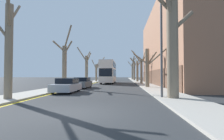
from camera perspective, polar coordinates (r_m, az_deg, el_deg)
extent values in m
plane|color=#2B2D30|center=(7.86, -12.46, -13.55)|extent=(300.00, 300.00, 0.00)
cube|color=#A39E93|center=(57.95, -3.74, -3.33)|extent=(2.76, 120.00, 0.12)
cube|color=#A39E93|center=(57.51, 7.66, -3.33)|extent=(2.76, 120.00, 0.12)
cube|color=#93664C|center=(32.30, 22.14, 7.38)|extent=(10.00, 30.86, 13.38)
cube|color=brown|center=(30.71, 13.31, -2.42)|extent=(0.12, 30.25, 2.50)
cube|color=yellow|center=(57.75, -2.20, -3.39)|extent=(0.24, 120.00, 0.01)
cylinder|color=#7A6B56|center=(13.16, -30.66, 5.08)|extent=(0.49, 0.49, 6.25)
cylinder|color=#7A6B56|center=(14.85, -30.95, 18.33)|extent=(1.44, 1.53, 2.75)
cylinder|color=#7A6B56|center=(12.62, -30.68, 16.56)|extent=(1.36, 2.01, 1.83)
cylinder|color=#7A6B56|center=(14.26, -29.19, 15.65)|extent=(0.29, 1.39, 1.69)
cylinder|color=#7A6B56|center=(22.94, -15.29, 0.95)|extent=(0.57, 0.57, 5.37)
cylinder|color=#7A6B56|center=(22.73, -16.97, 7.43)|extent=(1.19, 1.56, 1.24)
cylinder|color=#7A6B56|center=(22.67, -14.24, 10.37)|extent=(1.47, 1.42, 2.74)
cylinder|color=#7A6B56|center=(22.78, -14.15, 7.12)|extent=(1.31, 0.73, 1.64)
cylinder|color=#7A6B56|center=(34.84, -8.32, 0.11)|extent=(0.59, 0.59, 5.52)
cylinder|color=#7A6B56|center=(34.72, -7.65, 3.94)|extent=(1.14, 0.62, 1.99)
cylinder|color=#7A6B56|center=(35.62, -7.76, 4.94)|extent=(0.65, 1.43, 1.52)
cylinder|color=#7A6B56|center=(35.09, -9.79, 5.07)|extent=(1.99, 0.62, 2.90)
cylinder|color=#7A6B56|center=(46.17, -5.16, -0.94)|extent=(0.54, 0.54, 4.60)
cylinder|color=#7A6B56|center=(46.23, -4.53, 2.20)|extent=(1.18, 0.25, 2.02)
cylinder|color=#7A6B56|center=(46.41, -5.87, 1.79)|extent=(1.38, 0.32, 2.61)
cylinder|color=#7A6B56|center=(46.24, -3.82, 2.49)|extent=(2.32, 0.40, 2.91)
cylinder|color=#7A6B56|center=(46.61, -4.12, 1.73)|extent=(1.78, 1.19, 2.70)
cylinder|color=#7A6B56|center=(57.63, -3.43, -1.12)|extent=(0.87, 0.87, 4.59)
cylinder|color=#7A6B56|center=(58.48, -3.71, 0.74)|extent=(1.18, 1.85, 2.24)
cylinder|color=#7A6B56|center=(57.54, -2.62, 1.10)|extent=(1.89, 0.43, 2.15)
cylinder|color=#7A6B56|center=(57.45, -2.35, 0.62)|extent=(2.46, 0.51, 3.02)
cylinder|color=#7A6B56|center=(56.16, -3.44, 0.38)|extent=(0.69, 3.19, 2.23)
cylinder|color=#7A6B56|center=(12.53, 19.15, 6.94)|extent=(0.75, 0.75, 6.98)
cylinder|color=#7A6B56|center=(12.82, 17.94, 19.89)|extent=(1.04, 1.16, 2.31)
cylinder|color=#7A6B56|center=(12.97, 16.29, 20.33)|extent=(1.56, 0.75, 1.38)
cylinder|color=#7A6B56|center=(13.15, 21.95, 14.50)|extent=(1.55, 0.38, 1.45)
cylinder|color=#7A6B56|center=(23.45, 11.43, 0.57)|extent=(0.53, 0.53, 5.13)
cylinder|color=#7A6B56|center=(23.43, 12.85, 3.64)|extent=(1.34, 0.60, 1.82)
cylinder|color=#7A6B56|center=(22.47, 14.20, 3.93)|extent=(2.09, 2.64, 1.97)
cylinder|color=#7A6B56|center=(23.37, 9.24, 3.68)|extent=(1.92, 0.34, 1.47)
cylinder|color=#7A6B56|center=(33.67, 9.56, -0.64)|extent=(0.46, 0.46, 4.56)
cylinder|color=#7A6B56|center=(35.02, 8.15, 4.45)|extent=(1.65, 2.60, 2.45)
cylinder|color=#7A6B56|center=(34.68, 10.20, 4.04)|extent=(1.16, 1.78, 2.71)
cylinder|color=#7A6B56|center=(33.21, 10.41, 3.65)|extent=(1.09, 1.50, 1.91)
cylinder|color=#7A6B56|center=(32.95, 10.55, 4.08)|extent=(1.18, 2.04, 1.63)
cylinder|color=#7A6B56|center=(34.09, 7.96, 4.30)|extent=(1.99, 0.82, 2.73)
cylinder|color=#7A6B56|center=(44.77, 8.27, -0.43)|extent=(0.57, 0.57, 5.33)
cylinder|color=#7A6B56|center=(45.73, 7.94, 2.79)|extent=(0.60, 1.87, 2.09)
cylinder|color=#7A6B56|center=(44.26, 8.47, 2.57)|extent=(0.47, 1.47, 1.79)
cylinder|color=#7A6B56|center=(45.78, 8.84, 2.11)|extent=(1.29, 1.96, 2.00)
cylinder|color=#7A6B56|center=(45.54, 8.33, 0.74)|extent=(0.43, 1.62, 1.44)
cylinder|color=#7A6B56|center=(44.65, 9.66, 2.89)|extent=(2.33, 0.93, 2.29)
cylinder|color=#7A6B56|center=(56.00, 7.26, -0.29)|extent=(0.62, 0.62, 6.14)
cylinder|color=#7A6B56|center=(55.91, 6.55, 3.09)|extent=(1.61, 0.75, 1.91)
cylinder|color=#7A6B56|center=(55.45, 7.54, 1.42)|extent=(0.75, 1.51, 1.87)
cylinder|color=#7A6B56|center=(56.48, 6.76, 3.08)|extent=(1.19, 0.91, 2.00)
cylinder|color=#7A6B56|center=(67.62, 6.65, -0.52)|extent=(0.60, 0.60, 6.21)
cylinder|color=#7A6B56|center=(66.93, 7.02, 2.73)|extent=(1.07, 2.02, 2.40)
cylinder|color=#7A6B56|center=(67.09, 6.99, 3.11)|extent=(1.03, 1.80, 3.21)
cylinder|color=#7A6B56|center=(68.24, 5.93, 1.89)|extent=(1.90, 1.31, 2.45)
cylinder|color=#7A6B56|center=(66.89, 6.89, 3.04)|extent=(0.75, 2.15, 3.20)
cylinder|color=#7A6B56|center=(68.68, 6.96, 2.27)|extent=(1.09, 1.99, 1.71)
cube|color=silver|center=(35.71, -1.15, -1.74)|extent=(2.54, 11.10, 2.59)
cube|color=silver|center=(35.77, -1.15, 1.42)|extent=(2.49, 10.87, 1.35)
cube|color=#B8B1A9|center=(35.82, -1.15, 2.59)|extent=(2.49, 10.87, 0.12)
cube|color=black|center=(35.72, -1.15, -0.93)|extent=(2.57, 9.76, 1.35)
cube|color=black|center=(35.77, -1.15, 1.52)|extent=(2.57, 9.76, 1.02)
cube|color=black|center=(30.22, -2.11, -0.77)|extent=(2.29, 0.06, 1.42)
cylinder|color=black|center=(32.55, -3.62, -3.75)|extent=(0.30, 0.99, 0.99)
cylinder|color=black|center=(32.32, 0.25, -3.77)|extent=(0.30, 0.99, 0.99)
cylinder|color=black|center=(38.93, -2.34, -3.44)|extent=(0.30, 0.99, 0.99)
cylinder|color=black|center=(38.74, 0.90, -3.44)|extent=(0.30, 0.99, 0.99)
cube|color=#9EA3AD|center=(17.06, -14.59, -5.44)|extent=(1.86, 4.13, 0.66)
cube|color=black|center=(17.27, -14.31, -3.45)|extent=(1.63, 2.15, 0.51)
cylinder|color=black|center=(16.21, -18.77, -6.26)|extent=(0.20, 0.64, 0.64)
cylinder|color=black|center=(15.65, -13.21, -6.47)|extent=(0.20, 0.64, 0.64)
cylinder|color=black|center=(18.51, -15.78, -5.72)|extent=(0.20, 0.64, 0.64)
cylinder|color=black|center=(18.02, -10.85, -5.86)|extent=(0.20, 0.64, 0.64)
cube|color=#4C5156|center=(22.77, -9.77, -4.52)|extent=(1.84, 4.55, 0.68)
cube|color=black|center=(23.01, -9.60, -3.02)|extent=(1.62, 2.37, 0.50)
cylinder|color=black|center=(21.68, -12.73, -5.18)|extent=(0.20, 0.62, 0.62)
cylinder|color=black|center=(21.27, -8.53, -5.27)|extent=(0.20, 0.62, 0.62)
cylinder|color=black|center=(24.30, -10.86, -4.83)|extent=(0.20, 0.62, 0.62)
cylinder|color=black|center=(23.94, -7.10, -4.89)|extent=(0.20, 0.62, 0.62)
cylinder|color=#4C4F54|center=(12.91, 15.81, 11.04)|extent=(0.16, 0.16, 8.92)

